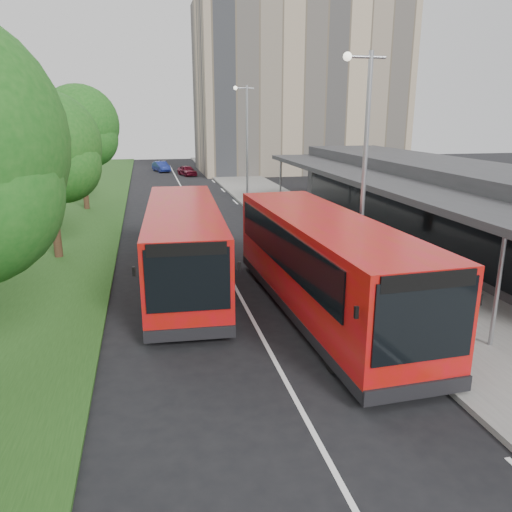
{
  "coord_description": "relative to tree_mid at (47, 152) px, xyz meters",
  "views": [
    {
      "loc": [
        -3.01,
        -13.75,
        6.2
      ],
      "look_at": [
        0.54,
        2.38,
        1.5
      ],
      "focal_mm": 35.0,
      "sensor_mm": 36.0,
      "label": 1
    }
  ],
  "objects": [
    {
      "name": "tree_mid",
      "position": [
        0.0,
        0.0,
        0.0
      ],
      "size": [
        4.51,
        4.51,
        7.21
      ],
      "color": "#311E13",
      "rests_on": "ground"
    },
    {
      "name": "car_far",
      "position": [
        5.75,
        34.58,
        -4.09
      ],
      "size": [
        2.07,
        3.63,
        1.13
      ],
      "primitive_type": "imported",
      "rotation": [
        0.0,
        0.0,
        0.27
      ],
      "color": "navy",
      "rests_on": "ground"
    },
    {
      "name": "bus_main",
      "position": [
        9.3,
        -8.65,
        -3.04
      ],
      "size": [
        3.27,
        11.22,
        3.15
      ],
      "rotation": [
        0.0,
        0.0,
        0.04
      ],
      "color": "#B40915",
      "rests_on": "ground"
    },
    {
      "name": "lamp_post_far",
      "position": [
        11.13,
        12.95,
        0.06
      ],
      "size": [
        1.44,
        0.28,
        8.0
      ],
      "color": "gray",
      "rests_on": "pavement"
    },
    {
      "name": "lane_centre_line",
      "position": [
        7.01,
        5.95,
        -4.65
      ],
      "size": [
        0.12,
        70.0,
        0.01
      ],
      "primitive_type": "cube",
      "color": "silver",
      "rests_on": "ground"
    },
    {
      "name": "bus_second",
      "position": [
        5.22,
        -4.88,
        -3.11
      ],
      "size": [
        3.28,
        10.77,
        3.01
      ],
      "rotation": [
        0.0,
        0.0,
        -0.05
      ],
      "color": "#B40915",
      "rests_on": "ground"
    },
    {
      "name": "car_near",
      "position": [
        8.25,
        30.18,
        -4.12
      ],
      "size": [
        2.1,
        3.36,
        1.07
      ],
      "primitive_type": "imported",
      "rotation": [
        0.0,
        0.0,
        0.29
      ],
      "color": "#4F0B19",
      "rests_on": "ground"
    },
    {
      "name": "ground",
      "position": [
        7.01,
        -9.05,
        -4.66
      ],
      "size": [
        120.0,
        120.0,
        0.0
      ],
      "primitive_type": "plane",
      "color": "black",
      "rests_on": "ground"
    },
    {
      "name": "office_block",
      "position": [
        21.01,
        32.95,
        4.34
      ],
      "size": [
        22.0,
        12.0,
        18.0
      ],
      "primitive_type": "cube",
      "color": "tan",
      "rests_on": "ground"
    },
    {
      "name": "kerb_dashes",
      "position": [
        10.31,
        9.95,
        -4.65
      ],
      "size": [
        0.12,
        56.0,
        0.01
      ],
      "color": "silver",
      "rests_on": "ground"
    },
    {
      "name": "tree_far",
      "position": [
        -0.0,
        12.0,
        0.57
      ],
      "size": [
        5.03,
        5.03,
        8.09
      ],
      "color": "#311E13",
      "rests_on": "ground"
    },
    {
      "name": "pavement",
      "position": [
        13.01,
        10.95,
        -4.58
      ],
      "size": [
        5.0,
        80.0,
        0.15
      ],
      "primitive_type": "cube",
      "color": "slate",
      "rests_on": "ground"
    },
    {
      "name": "grass_verge",
      "position": [
        0.01,
        10.95,
        -4.61
      ],
      "size": [
        5.0,
        80.0,
        0.1
      ],
      "primitive_type": "cube",
      "color": "#1D3F14",
      "rests_on": "ground"
    },
    {
      "name": "litter_bin",
      "position": [
        12.08,
        1.11,
        -4.03
      ],
      "size": [
        0.54,
        0.54,
        0.96
      ],
      "primitive_type": "cylinder",
      "rotation": [
        0.0,
        0.0,
        -0.02
      ],
      "color": "#3A2417",
      "rests_on": "pavement"
    },
    {
      "name": "bollard",
      "position": [
        12.17,
        9.7,
        -4.01
      ],
      "size": [
        0.17,
        0.17,
        0.99
      ],
      "primitive_type": "cylinder",
      "rotation": [
        0.0,
        0.0,
        0.07
      ],
      "color": "yellow",
      "rests_on": "pavement"
    },
    {
      "name": "station_building",
      "position": [
        17.87,
        -1.05,
        -2.61
      ],
      "size": [
        7.7,
        26.0,
        4.0
      ],
      "color": "#2D2D30",
      "rests_on": "ground"
    },
    {
      "name": "lamp_post_near",
      "position": [
        11.13,
        -7.05,
        0.06
      ],
      "size": [
        1.44,
        0.28,
        8.0
      ],
      "color": "gray",
      "rests_on": "pavement"
    }
  ]
}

